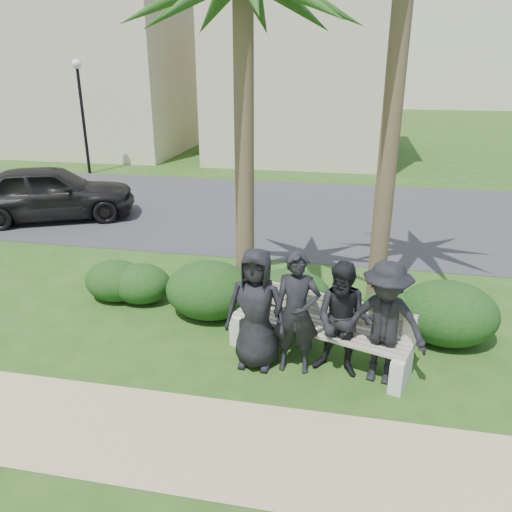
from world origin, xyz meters
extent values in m
plane|color=#214A15|center=(0.00, 0.00, 0.00)|extent=(160.00, 160.00, 0.00)
cube|color=tan|center=(0.00, -1.80, 0.00)|extent=(30.00, 1.60, 0.01)
cube|color=#2D2D30|center=(0.00, 8.00, 0.00)|extent=(160.00, 8.00, 0.01)
cube|color=#BEB18E|center=(-12.00, 18.00, 3.50)|extent=(10.00, 8.00, 7.00)
cube|color=#BEB18E|center=(-1.00, 18.00, 3.50)|extent=(8.00, 8.00, 7.00)
cube|color=beige|center=(14.00, 55.00, 10.00)|extent=(26.00, 18.00, 20.00)
cylinder|color=black|center=(-9.00, 12.00, 2.00)|extent=(0.12, 0.12, 4.00)
sphere|color=white|center=(-9.00, 12.00, 4.11)|extent=(0.36, 0.36, 0.36)
cube|color=gray|center=(1.09, 0.20, 0.50)|extent=(2.71, 1.42, 0.04)
cube|color=gray|center=(1.09, 0.46, 0.77)|extent=(2.53, 0.88, 0.31)
cube|color=beige|center=(-0.15, 0.20, 0.24)|extent=(0.36, 0.63, 0.49)
cube|color=beige|center=(2.32, 0.20, 0.24)|extent=(0.36, 0.63, 0.49)
imported|color=black|center=(0.23, -0.08, 0.89)|extent=(0.91, 0.63, 1.78)
imported|color=black|center=(0.80, -0.10, 0.90)|extent=(0.67, 0.45, 1.79)
imported|color=black|center=(1.44, -0.08, 0.83)|extent=(0.93, 0.79, 1.67)
imported|color=black|center=(1.98, -0.14, 0.88)|extent=(1.25, 0.88, 1.76)
ellipsoid|color=#0E3310|center=(-2.25, 1.55, 0.36)|extent=(1.11, 0.92, 0.73)
ellipsoid|color=#0E3310|center=(-2.74, 1.56, 0.38)|extent=(1.15, 0.95, 0.75)
ellipsoid|color=#0E3310|center=(-0.85, 1.27, 0.50)|extent=(1.53, 1.26, 0.99)
ellipsoid|color=#0E3310|center=(0.53, 1.34, 0.46)|extent=(1.42, 1.17, 0.93)
ellipsoid|color=#0E3310|center=(2.22, 1.24, 0.37)|extent=(1.13, 0.93, 0.74)
ellipsoid|color=#0E3310|center=(3.03, 1.18, 0.50)|extent=(1.54, 1.27, 1.00)
cylinder|color=brown|center=(-0.33, 1.77, 2.68)|extent=(0.32, 0.32, 5.36)
cylinder|color=brown|center=(1.98, 2.36, 3.10)|extent=(0.32, 0.32, 6.21)
imported|color=black|center=(-6.80, 5.96, 0.77)|extent=(4.85, 3.54, 1.53)
camera|label=1|loc=(1.45, -6.21, 4.09)|focal=35.00mm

